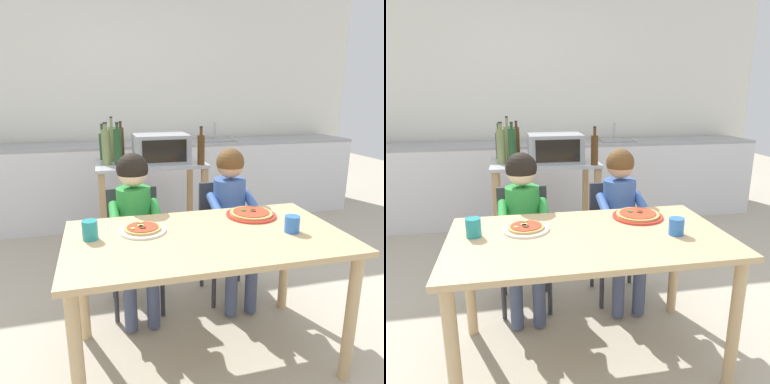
# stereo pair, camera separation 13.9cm
# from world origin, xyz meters

# --- Properties ---
(ground_plane) EXTENTS (11.21, 11.21, 0.00)m
(ground_plane) POSITION_xyz_m (0.00, 1.12, 0.00)
(ground_plane) COLOR #B7AD99
(back_wall_tiled) EXTENTS (5.54, 0.12, 2.70)m
(back_wall_tiled) POSITION_xyz_m (0.00, 2.86, 1.35)
(back_wall_tiled) COLOR white
(back_wall_tiled) RESTS_ON ground
(kitchen_counter) EXTENTS (4.99, 0.60, 1.10)m
(kitchen_counter) POSITION_xyz_m (0.00, 2.45, 0.45)
(kitchen_counter) COLOR silver
(kitchen_counter) RESTS_ON ground
(kitchen_island_cart) EXTENTS (0.91, 0.58, 0.88)m
(kitchen_island_cart) POSITION_xyz_m (-0.09, 1.38, 0.58)
(kitchen_island_cart) COLOR #B7BABF
(kitchen_island_cart) RESTS_ON ground
(toaster_oven) EXTENTS (0.45, 0.38, 0.24)m
(toaster_oven) POSITION_xyz_m (-0.00, 1.35, 0.99)
(toaster_oven) COLOR #999BA0
(toaster_oven) RESTS_ON kitchen_island_cart
(bottle_clear_vinegar) EXTENTS (0.06, 0.06, 0.38)m
(bottle_clear_vinegar) POSITION_xyz_m (-0.39, 1.46, 1.03)
(bottle_clear_vinegar) COLOR olive
(bottle_clear_vinegar) RESTS_ON kitchen_island_cart
(bottle_dark_olive_oil) EXTENTS (0.06, 0.06, 0.31)m
(bottle_dark_olive_oil) POSITION_xyz_m (-0.47, 1.60, 1.00)
(bottle_dark_olive_oil) COLOR #1E4723
(bottle_dark_olive_oil) RESTS_ON kitchen_island_cart
(bottle_brown_beer) EXTENTS (0.06, 0.06, 0.31)m
(bottle_brown_beer) POSITION_xyz_m (0.30, 1.15, 1.00)
(bottle_brown_beer) COLOR #4C2D14
(bottle_brown_beer) RESTS_ON kitchen_island_cart
(bottle_squat_spirits) EXTENTS (0.07, 0.07, 0.34)m
(bottle_squat_spirits) POSITION_xyz_m (-0.45, 1.33, 1.03)
(bottle_squat_spirits) COLOR olive
(bottle_squat_spirits) RESTS_ON kitchen_island_cart
(bottle_tall_green_wine) EXTENTS (0.05, 0.05, 0.33)m
(bottle_tall_green_wine) POSITION_xyz_m (-0.31, 1.55, 1.02)
(bottle_tall_green_wine) COLOR #4C2D14
(bottle_tall_green_wine) RESTS_ON kitchen_island_cart
(bottle_slim_sauce) EXTENTS (0.06, 0.06, 0.34)m
(bottle_slim_sauce) POSITION_xyz_m (-0.36, 1.29, 1.03)
(bottle_slim_sauce) COLOR #1E4723
(bottle_slim_sauce) RESTS_ON kitchen_island_cart
(dining_table) EXTENTS (1.43, 0.80, 0.74)m
(dining_table) POSITION_xyz_m (0.00, 0.00, 0.64)
(dining_table) COLOR tan
(dining_table) RESTS_ON ground
(dining_chair_left) EXTENTS (0.36, 0.36, 0.81)m
(dining_chair_left) POSITION_xyz_m (-0.31, 0.65, 0.48)
(dining_chair_left) COLOR #333338
(dining_chair_left) RESTS_ON ground
(dining_chair_right) EXTENTS (0.36, 0.36, 0.81)m
(dining_chair_right) POSITION_xyz_m (0.34, 0.66, 0.48)
(dining_chair_right) COLOR #333338
(dining_chair_right) RESTS_ON ground
(child_in_green_shirt) EXTENTS (0.32, 0.42, 1.06)m
(child_in_green_shirt) POSITION_xyz_m (-0.31, 0.54, 0.69)
(child_in_green_shirt) COLOR #424C6B
(child_in_green_shirt) RESTS_ON ground
(child_in_blue_striped_shirt) EXTENTS (0.32, 0.42, 1.07)m
(child_in_blue_striped_shirt) POSITION_xyz_m (0.34, 0.54, 0.68)
(child_in_blue_striped_shirt) COLOR #424C6B
(child_in_blue_striped_shirt) RESTS_ON ground
(pizza_plate_white) EXTENTS (0.25, 0.25, 0.03)m
(pizza_plate_white) POSITION_xyz_m (-0.31, 0.13, 0.75)
(pizza_plate_white) COLOR white
(pizza_plate_white) RESTS_ON dining_table
(pizza_plate_red_rimmed) EXTENTS (0.30, 0.30, 0.03)m
(pizza_plate_red_rimmed) POSITION_xyz_m (0.34, 0.22, 0.75)
(pizza_plate_red_rimmed) COLOR red
(pizza_plate_red_rimmed) RESTS_ON dining_table
(drinking_cup_teal) EXTENTS (0.08, 0.08, 0.10)m
(drinking_cup_teal) POSITION_xyz_m (-0.58, 0.09, 0.78)
(drinking_cup_teal) COLOR teal
(drinking_cup_teal) RESTS_ON dining_table
(drinking_cup_blue) EXTENTS (0.08, 0.08, 0.09)m
(drinking_cup_blue) POSITION_xyz_m (0.44, -0.07, 0.78)
(drinking_cup_blue) COLOR blue
(drinking_cup_blue) RESTS_ON dining_table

